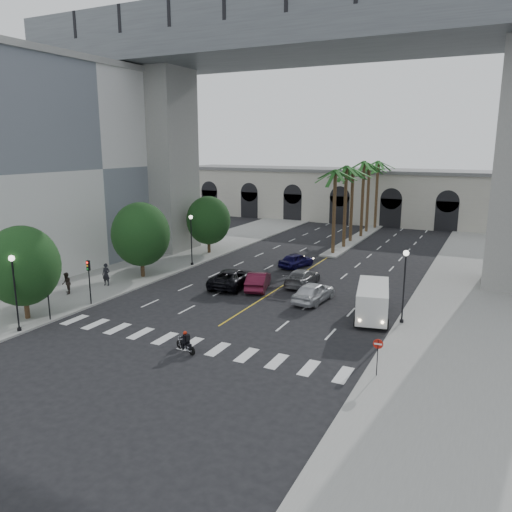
{
  "coord_description": "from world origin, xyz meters",
  "views": [
    {
      "loc": [
        16.87,
        -26.34,
        12.4
      ],
      "look_at": [
        0.95,
        6.0,
        4.31
      ],
      "focal_mm": 35.0,
      "sensor_mm": 36.0,
      "label": 1
    }
  ],
  "objects": [
    {
      "name": "bridge",
      "position": [
        3.42,
        22.0,
        18.51
      ],
      "size": [
        75.0,
        13.0,
        26.0
      ],
      "color": "gray",
      "rests_on": "ground"
    },
    {
      "name": "palm_d",
      "position": [
        0.15,
        40.0,
        9.65
      ],
      "size": [
        3.2,
        3.2,
        10.9
      ],
      "color": "#47331E",
      "rests_on": "ground"
    },
    {
      "name": "median",
      "position": [
        0.0,
        38.0,
        0.1
      ],
      "size": [
        2.0,
        24.0,
        0.2
      ],
      "primitive_type": "cube",
      "color": "gray",
      "rests_on": "ground"
    },
    {
      "name": "traffic_signal_far",
      "position": [
        -11.3,
        1.5,
        2.51
      ],
      "size": [
        0.25,
        0.18,
        3.65
      ],
      "color": "black",
      "rests_on": "ground"
    },
    {
      "name": "street_tree_mid",
      "position": [
        -13.0,
        10.0,
        4.21
      ],
      "size": [
        5.44,
        5.44,
        7.21
      ],
      "color": "#382616",
      "rests_on": "ground"
    },
    {
      "name": "palm_e",
      "position": [
        -0.1,
        44.0,
        9.19
      ],
      "size": [
        3.2,
        3.2,
        10.4
      ],
      "color": "#47331E",
      "rests_on": "ground"
    },
    {
      "name": "sidewalk_right",
      "position": [
        15.0,
        15.0,
        0.07
      ],
      "size": [
        8.0,
        100.0,
        0.15
      ],
      "primitive_type": "cube",
      "color": "gray",
      "rests_on": "ground"
    },
    {
      "name": "car_d",
      "position": [
        1.5,
        14.3,
        0.73
      ],
      "size": [
        2.08,
        5.06,
        1.47
      ],
      "primitive_type": "imported",
      "rotation": [
        0.0,
        0.0,
        3.15
      ],
      "color": "#56585B",
      "rests_on": "ground"
    },
    {
      "name": "pedestrian_a",
      "position": [
        -13.91,
        6.1,
        1.14
      ],
      "size": [
        0.81,
        0.62,
        1.98
      ],
      "primitive_type": "imported",
      "rotation": [
        0.0,
        0.0,
        0.22
      ],
      "color": "black",
      "rests_on": "sidewalk_left"
    },
    {
      "name": "street_tree_far",
      "position": [
        -13.0,
        22.0,
        3.9
      ],
      "size": [
        5.04,
        5.04,
        6.68
      ],
      "color": "#382616",
      "rests_on": "ground"
    },
    {
      "name": "palm_b",
      "position": [
        0.1,
        32.0,
        9.37
      ],
      "size": [
        3.2,
        3.2,
        10.6
      ],
      "color": "#47331E",
      "rests_on": "ground"
    },
    {
      "name": "traffic_signal_near",
      "position": [
        -11.3,
        -2.5,
        2.51
      ],
      "size": [
        0.25,
        0.18,
        3.65
      ],
      "color": "black",
      "rests_on": "ground"
    },
    {
      "name": "palm_c",
      "position": [
        -0.2,
        36.0,
        8.91
      ],
      "size": [
        3.2,
        3.2,
        10.1
      ],
      "color": "#47331E",
      "rests_on": "ground"
    },
    {
      "name": "street_tree_near",
      "position": [
        -13.0,
        -3.0,
        4.02
      ],
      "size": [
        5.2,
        5.2,
        6.89
      ],
      "color": "#382616",
      "rests_on": "ground"
    },
    {
      "name": "palm_f",
      "position": [
        0.2,
        48.0,
        9.46
      ],
      "size": [
        3.2,
        3.2,
        10.7
      ],
      "color": "#47331E",
      "rests_on": "ground"
    },
    {
      "name": "car_a",
      "position": [
        4.06,
        10.15,
        0.82
      ],
      "size": [
        2.43,
        4.99,
        1.64
      ],
      "primitive_type": "imported",
      "rotation": [
        0.0,
        0.0,
        3.04
      ],
      "color": "silver",
      "rests_on": "ground"
    },
    {
      "name": "car_e",
      "position": [
        -1.5,
        20.38,
        0.74
      ],
      "size": [
        2.83,
        4.66,
        1.48
      ],
      "primitive_type": "imported",
      "rotation": [
        0.0,
        0.0,
        2.88
      ],
      "color": "#110D40",
      "rests_on": "ground"
    },
    {
      "name": "motorcycle_rider",
      "position": [
        0.49,
        -2.72,
        0.61
      ],
      "size": [
        1.77,
        0.8,
        1.35
      ],
      "rotation": [
        0.0,
        0.0,
        -0.38
      ],
      "color": "black",
      "rests_on": "ground"
    },
    {
      "name": "lamp_post_left_near",
      "position": [
        -11.4,
        -5.0,
        3.22
      ],
      "size": [
        0.4,
        0.4,
        5.35
      ],
      "color": "black",
      "rests_on": "ground"
    },
    {
      "name": "lamp_post_right",
      "position": [
        11.4,
        8.0,
        3.22
      ],
      "size": [
        0.4,
        0.4,
        5.35
      ],
      "color": "black",
      "rests_on": "ground"
    },
    {
      "name": "palm_a",
      "position": [
        0.0,
        28.0,
        9.1
      ],
      "size": [
        3.2,
        3.2,
        10.3
      ],
      "color": "#47331E",
      "rests_on": "ground"
    },
    {
      "name": "car_b",
      "position": [
        -1.5,
        11.38,
        0.78
      ],
      "size": [
        2.98,
        5.03,
        1.57
      ],
      "primitive_type": "imported",
      "rotation": [
        0.0,
        0.0,
        3.44
      ],
      "color": "#4B0F21",
      "rests_on": "ground"
    },
    {
      "name": "pedestrian_b",
      "position": [
        -15.07,
        2.65,
        1.06
      ],
      "size": [
        1.12,
        1.1,
        1.82
      ],
      "primitive_type": "imported",
      "rotation": [
        0.0,
        0.0,
        -0.71
      ],
      "color": "black",
      "rests_on": "sidewalk_left"
    },
    {
      "name": "sidewalk_left",
      "position": [
        -15.0,
        15.0,
        0.07
      ],
      "size": [
        8.0,
        100.0,
        0.15
      ],
      "primitive_type": "cube",
      "color": "gray",
      "rests_on": "ground"
    },
    {
      "name": "ground",
      "position": [
        0.0,
        0.0,
        0.0
      ],
      "size": [
        140.0,
        140.0,
        0.0
      ],
      "primitive_type": "plane",
      "color": "black",
      "rests_on": "ground"
    },
    {
      "name": "pier_building",
      "position": [
        0.0,
        55.0,
        4.27
      ],
      "size": [
        71.0,
        10.5,
        8.5
      ],
      "color": "beige",
      "rests_on": "ground"
    },
    {
      "name": "do_not_enter_sign",
      "position": [
        11.71,
        -1.04,
        1.63
      ],
      "size": [
        0.55,
        0.07,
        2.24
      ],
      "rotation": [
        0.0,
        0.0,
        0.08
      ],
      "color": "black",
      "rests_on": "ground"
    },
    {
      "name": "car_c",
      "position": [
        -3.92,
        11.12,
        0.82
      ],
      "size": [
        3.3,
        6.12,
        1.63
      ],
      "primitive_type": "imported",
      "rotation": [
        0.0,
        0.0,
        3.25
      ],
      "color": "black",
      "rests_on": "ground"
    },
    {
      "name": "lamp_post_left_far",
      "position": [
        -11.4,
        16.0,
        3.22
      ],
      "size": [
        0.4,
        0.4,
        5.35
      ],
      "color": "black",
      "rests_on": "ground"
    },
    {
      "name": "cargo_van",
      "position": [
        9.23,
        8.29,
        1.37
      ],
      "size": [
        3.27,
        6.08,
        2.46
      ],
      "rotation": [
        0.0,
        0.0,
        0.21
      ],
      "color": "silver",
      "rests_on": "ground"
    },
    {
      "name": "building_left",
      "position": [
        -27.0,
        12.0,
        10.31
      ],
      "size": [
        16.5,
        32.5,
        20.6
      ],
      "color": "silver",
      "rests_on": "ground"
    }
  ]
}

